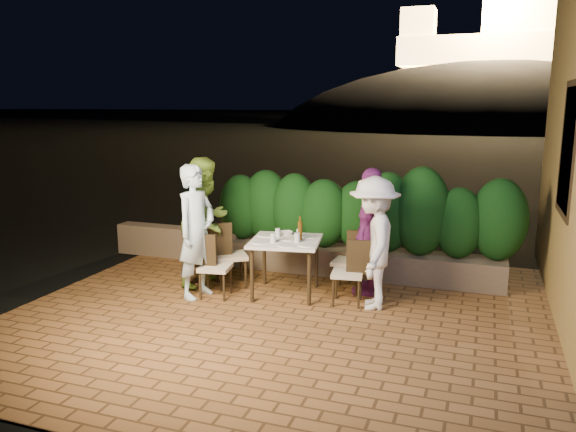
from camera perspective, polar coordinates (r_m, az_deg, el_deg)
The scene contains 31 objects.
ground at distance 6.45m, azimuth 0.55°, elevation -11.73°, with size 400.00×400.00×0.00m, color black.
terrace_floor at distance 6.91m, azimuth 1.92°, elevation -10.61°, with size 7.00×6.00×0.15m, color brown.
window_pane at distance 7.19m, azimuth 26.79°, elevation 6.08°, with size 0.08×1.00×1.40m, color black.
window_frame at distance 7.18m, azimuth 26.71°, elevation 6.09°, with size 0.06×1.15×1.55m, color black.
planter at distance 8.42m, azimuth 6.97°, elevation -4.64°, with size 4.20×0.55×0.40m, color brown.
hedge at distance 8.25m, azimuth 7.09°, elevation 0.37°, with size 4.00×0.70×1.10m, color #0F3610, non-canonical shape.
parapet at distance 9.49m, azimuth -11.00°, elevation -2.63°, with size 2.20×0.30×0.50m, color brown.
hill at distance 65.93m, azimuth 19.58°, elevation 5.06°, with size 52.00×40.00×22.00m, color black.
fortress at distance 66.10m, azimuth 20.45°, elevation 17.64°, with size 26.00×8.00×8.00m, color #FFCC7A, non-canonical shape.
dining_table at distance 7.48m, azimuth -0.26°, elevation -5.22°, with size 0.89×0.89×0.75m, color white, non-canonical shape.
plate_nw at distance 7.24m, azimuth -2.89°, elevation -2.67°, with size 0.22×0.22×0.01m, color white.
plate_sw at distance 7.62m, azimuth -2.20°, elevation -1.96°, with size 0.24×0.24×0.01m, color white.
plate_ne at distance 7.09m, azimuth 1.88°, elevation -2.98°, with size 0.21×0.21×0.01m, color white.
plate_se at distance 7.55m, azimuth 2.04°, elevation -2.08°, with size 0.21×0.21×0.01m, color white.
plate_centre at distance 7.40m, azimuth -0.04°, elevation -2.36°, with size 0.21×0.21×0.01m, color white.
plate_front at distance 7.07m, azimuth -0.08°, elevation -3.00°, with size 0.22×0.22×0.01m, color white.
glass_nw at distance 7.24m, azimuth -1.53°, elevation -2.23°, with size 0.07×0.07×0.12m, color silver.
glass_sw at distance 7.55m, azimuth -1.06°, elevation -1.68°, with size 0.07×0.07×0.11m, color silver.
glass_ne at distance 7.24m, azimuth 0.93°, elevation -2.21°, with size 0.07×0.07×0.12m, color silver.
glass_se at distance 7.52m, azimuth 1.12°, elevation -1.74°, with size 0.06×0.06×0.11m, color silver.
beer_bottle at distance 7.34m, azimuth 1.23°, elevation -1.24°, with size 0.06×0.06×0.32m, color #4E330D, non-canonical shape.
bowl at distance 7.68m, azimuth -0.17°, elevation -1.73°, with size 0.17×0.17×0.04m, color white.
chair_left_front at distance 7.44m, azimuth -7.40°, elevation -5.06°, with size 0.39×0.39×0.84m, color black, non-canonical shape.
chair_left_back at distance 7.85m, azimuth -5.82°, elevation -3.90°, with size 0.42×0.42×0.90m, color black, non-canonical shape.
chair_right_front at distance 7.17m, azimuth 6.07°, elevation -5.67°, with size 0.39×0.39×0.84m, color black, non-canonical shape.
chair_right_back at distance 7.65m, azimuth 6.14°, elevation -4.52°, with size 0.39×0.39×0.85m, color black, non-canonical shape.
diner_blue at distance 7.39m, azimuth -9.30°, elevation -1.57°, with size 0.64×0.42×1.75m, color #BEE2F4.
diner_green at distance 7.88m, azimuth -8.31°, elevation -0.57°, with size 0.87×0.68×1.79m, color #83B338.
diner_white at distance 6.99m, azimuth 8.69°, elevation -2.73°, with size 1.07×0.61×1.65m, color white.
diner_purple at distance 7.50m, azimuth 8.47°, elevation -1.55°, with size 0.99×0.41×1.70m, color #7A2879.
parapet_lamp at distance 9.20m, azimuth -8.59°, elevation -0.94°, with size 0.10×0.10×0.14m, color orange.
Camera 1 is at (1.93, -5.61, 2.51)m, focal length 35.00 mm.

